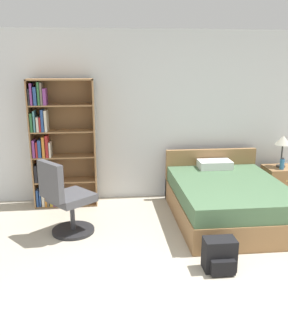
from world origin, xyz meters
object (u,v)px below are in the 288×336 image
at_px(bed, 227,199).
at_px(nightstand, 279,183).
at_px(water_bottle, 282,164).
at_px(office_chair, 66,201).
at_px(backpack_black, 220,256).
at_px(table_lamp, 283,142).
at_px(bookshelf, 55,145).

distance_m(bed, nightstand, 1.29).
distance_m(nightstand, water_bottle, 0.37).
height_order(office_chair, backpack_black, office_chair).
distance_m(office_chair, backpack_black, 1.99).
relative_size(bed, office_chair, 1.95).
xyz_separation_m(table_lamp, backpack_black, (-1.61, -2.04, -0.76)).
xyz_separation_m(bed, office_chair, (-2.18, -0.27, 0.17)).
relative_size(bed, backpack_black, 5.49).
bearing_deg(office_chair, backpack_black, -32.02).
bearing_deg(nightstand, water_bottle, -111.00).
height_order(table_lamp, water_bottle, table_lamp).
distance_m(office_chair, table_lamp, 3.46).
bearing_deg(nightstand, bed, -147.64).
xyz_separation_m(bookshelf, table_lamp, (3.51, -0.08, -0.01)).
xyz_separation_m(bed, nightstand, (1.09, 0.69, -0.02)).
distance_m(bed, table_lamp, 1.47).
bearing_deg(bed, bookshelf, 161.50).
relative_size(office_chair, table_lamp, 1.98).
distance_m(water_bottle, backpack_black, 2.49).
xyz_separation_m(bookshelf, bed, (2.40, -0.80, -0.65)).
relative_size(water_bottle, backpack_black, 0.51).
height_order(bed, water_bottle, bed).
relative_size(nightstand, backpack_black, 1.49).
height_order(bookshelf, office_chair, bookshelf).
height_order(office_chair, nightstand, office_chair).
bearing_deg(backpack_black, office_chair, 147.98).
height_order(water_bottle, backpack_black, water_bottle).
height_order(bookshelf, water_bottle, bookshelf).
bearing_deg(bookshelf, bed, -18.50).
relative_size(bookshelf, table_lamp, 3.80).
bearing_deg(table_lamp, water_bottle, -110.30).
bearing_deg(water_bottle, bed, -150.99).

